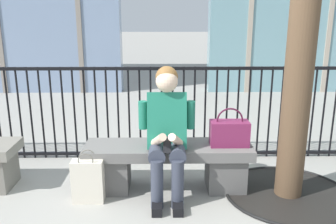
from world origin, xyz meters
The scene contains 6 objects.
ground_plane centered at (0.00, 0.00, 0.00)m, with size 60.00×60.00×0.00m, color #9E9B93.
stone_bench centered at (0.00, 0.00, 0.27)m, with size 1.60×0.44×0.45m.
seated_person_with_phone centered at (-0.01, -0.13, 0.65)m, with size 0.52×0.66×1.21m.
handbag_on_bench centered at (0.58, -0.01, 0.58)m, with size 0.36×0.18×0.37m.
shopping_bag centered at (-0.73, -0.25, 0.20)m, with size 0.28×0.13×0.49m.
plaza_railing centered at (0.00, 0.80, 0.55)m, with size 8.73×0.04×1.09m.
Camera 1 is at (-0.05, -3.28, 1.67)m, focal length 38.99 mm.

